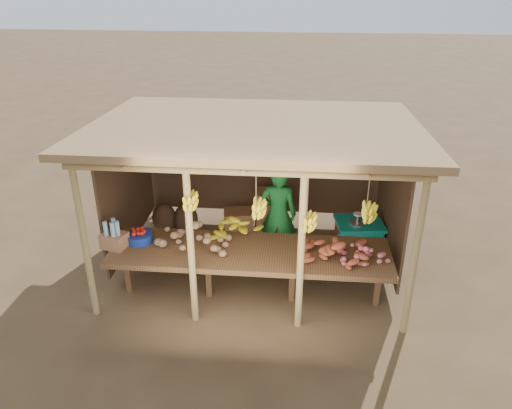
{
  "coord_description": "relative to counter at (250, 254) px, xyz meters",
  "views": [
    {
      "loc": [
        0.62,
        -6.88,
        4.41
      ],
      "look_at": [
        0.0,
        0.0,
        1.05
      ],
      "focal_mm": 35.0,
      "sensor_mm": 36.0,
      "label": 1
    }
  ],
  "objects": [
    {
      "name": "tomato_basin",
      "position": [
        -1.6,
        0.11,
        0.14
      ],
      "size": [
        0.37,
        0.37,
        0.19
      ],
      "rotation": [
        0.0,
        0.0,
        0.41
      ],
      "color": "navy",
      "rests_on": "counter"
    },
    {
      "name": "bottle_box",
      "position": [
        -1.9,
        -0.08,
        0.22
      ],
      "size": [
        0.39,
        0.34,
        0.42
      ],
      "color": "#9D6A46",
      "rests_on": "counter"
    },
    {
      "name": "vendor",
      "position": [
        0.34,
        1.1,
        0.08
      ],
      "size": [
        0.61,
        0.41,
        1.63
      ],
      "primitive_type": "imported",
      "rotation": [
        0.0,
        0.0,
        3.1
      ],
      "color": "#176A29",
      "rests_on": "ground"
    },
    {
      "name": "ground",
      "position": [
        -0.0,
        0.95,
        -0.74
      ],
      "size": [
        60.0,
        60.0,
        0.0
      ],
      "primitive_type": "plane",
      "color": "brown",
      "rests_on": "ground"
    },
    {
      "name": "potato_heap",
      "position": [
        -0.82,
        0.09,
        0.25
      ],
      "size": [
        1.09,
        0.71,
        0.37
      ],
      "primitive_type": null,
      "rotation": [
        0.0,
        0.0,
        -0.08
      ],
      "color": "#97714E",
      "rests_on": "counter"
    },
    {
      "name": "burlap_sacks",
      "position": [
        -1.57,
        1.94,
        -0.48
      ],
      "size": [
        0.84,
        0.44,
        0.59
      ],
      "color": "#4D3623",
      "rests_on": "ground"
    },
    {
      "name": "sweet_potato_heap",
      "position": [
        1.19,
        -0.1,
        0.24
      ],
      "size": [
        1.12,
        0.92,
        0.36
      ],
      "primitive_type": null,
      "rotation": [
        0.0,
        0.0,
        -0.41
      ],
      "color": "#A14629",
      "rests_on": "counter"
    },
    {
      "name": "banana_pile",
      "position": [
        -0.23,
        0.43,
        0.24
      ],
      "size": [
        0.77,
        0.64,
        0.35
      ],
      "primitive_type": null,
      "rotation": [
        0.0,
        0.0,
        -0.43
      ],
      "color": "yellow",
      "rests_on": "counter"
    },
    {
      "name": "counter",
      "position": [
        0.0,
        0.0,
        0.0
      ],
      "size": [
        3.9,
        1.05,
        0.8
      ],
      "color": "brown",
      "rests_on": "ground"
    },
    {
      "name": "stall_structure",
      "position": [
        0.05,
        0.9,
        1.18
      ],
      "size": [
        4.7,
        3.5,
        2.43
      ],
      "color": "tan",
      "rests_on": "ground"
    },
    {
      "name": "carton_stack",
      "position": [
        -0.02,
        1.92,
        -0.37
      ],
      "size": [
        1.14,
        0.49,
        0.83
      ],
      "color": "#9D6A46",
      "rests_on": "ground"
    },
    {
      "name": "tarp_crate",
      "position": [
        1.64,
        1.24,
        -0.38
      ],
      "size": [
        0.82,
        0.73,
        0.88
      ],
      "color": "brown",
      "rests_on": "ground"
    },
    {
      "name": "onion_heap",
      "position": [
        1.55,
        -0.22,
        0.24
      ],
      "size": [
        0.81,
        0.61,
        0.35
      ],
      "primitive_type": null,
      "rotation": [
        0.0,
        0.0,
        0.27
      ],
      "color": "#BF5D65",
      "rests_on": "counter"
    }
  ]
}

